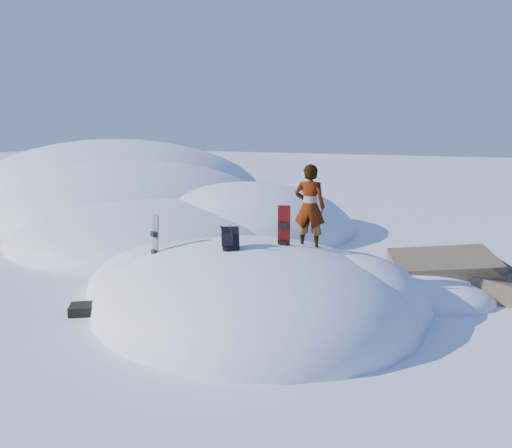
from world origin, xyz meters
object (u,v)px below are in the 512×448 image
at_px(snowboard_dark, 155,245).
at_px(person, 310,207).
at_px(snowboard_red, 284,237).
at_px(backpack, 230,239).

height_order(snowboard_dark, person, person).
distance_m(snowboard_dark, person, 3.41).
height_order(snowboard_red, person, person).
height_order(snowboard_dark, backpack, snowboard_dark).
bearing_deg(snowboard_red, snowboard_dark, 172.83).
xyz_separation_m(backpack, person, (1.26, 1.20, 0.54)).
relative_size(snowboard_red, person, 0.77).
xyz_separation_m(snowboard_red, snowboard_dark, (-2.72, -0.59, -0.29)).
distance_m(snowboard_red, person, 0.85).
distance_m(backpack, person, 1.82).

